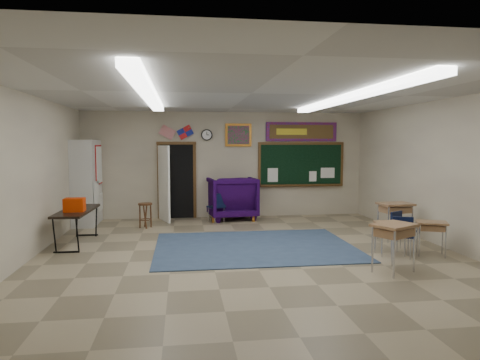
{
  "coord_description": "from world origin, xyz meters",
  "views": [
    {
      "loc": [
        -1.25,
        -7.65,
        2.09
      ],
      "look_at": [
        -0.01,
        1.5,
        1.32
      ],
      "focal_mm": 32.0,
      "sensor_mm": 36.0,
      "label": 1
    }
  ],
  "objects": [
    {
      "name": "floor",
      "position": [
        0.0,
        0.0,
        0.0
      ],
      "size": [
        9.0,
        9.0,
        0.0
      ],
      "primitive_type": "plane",
      "color": "gray",
      "rests_on": "ground"
    },
    {
      "name": "back_wall",
      "position": [
        0.0,
        4.5,
        1.5
      ],
      "size": [
        8.0,
        0.04,
        3.0
      ],
      "primitive_type": "cube",
      "color": "beige",
      "rests_on": "floor"
    },
    {
      "name": "front_wall",
      "position": [
        0.0,
        -4.5,
        1.5
      ],
      "size": [
        8.0,
        0.04,
        3.0
      ],
      "primitive_type": "cube",
      "color": "beige",
      "rests_on": "floor"
    },
    {
      "name": "left_wall",
      "position": [
        -4.0,
        0.0,
        1.5
      ],
      "size": [
        0.04,
        9.0,
        3.0
      ],
      "primitive_type": "cube",
      "color": "beige",
      "rests_on": "floor"
    },
    {
      "name": "right_wall",
      "position": [
        4.0,
        0.0,
        1.5
      ],
      "size": [
        0.04,
        9.0,
        3.0
      ],
      "primitive_type": "cube",
      "color": "beige",
      "rests_on": "floor"
    },
    {
      "name": "ceiling",
      "position": [
        0.0,
        0.0,
        3.0
      ],
      "size": [
        8.0,
        9.0,
        0.04
      ],
      "primitive_type": "cube",
      "color": "silver",
      "rests_on": "back_wall"
    },
    {
      "name": "area_rug",
      "position": [
        0.2,
        0.8,
        0.01
      ],
      "size": [
        4.0,
        3.0,
        0.02
      ],
      "primitive_type": "cube",
      "color": "#364A67",
      "rests_on": "floor"
    },
    {
      "name": "fluorescent_strips",
      "position": [
        0.0,
        0.0,
        2.94
      ],
      "size": [
        3.86,
        6.0,
        0.1
      ],
      "primitive_type": null,
      "color": "white",
      "rests_on": "ceiling"
    },
    {
      "name": "doorway",
      "position": [
        -1.5,
        4.35,
        1.06
      ],
      "size": [
        1.1,
        0.89,
        2.16
      ],
      "color": "black",
      "rests_on": "back_wall"
    },
    {
      "name": "chalkboard",
      "position": [
        2.2,
        4.46,
        1.46
      ],
      "size": [
        2.55,
        0.14,
        1.3
      ],
      "color": "#523517",
      "rests_on": "back_wall"
    },
    {
      "name": "bulletin_board",
      "position": [
        2.2,
        4.47,
        2.45
      ],
      "size": [
        2.1,
        0.05,
        0.55
      ],
      "color": "#B1120F",
      "rests_on": "back_wall"
    },
    {
      "name": "framed_art_print",
      "position": [
        0.35,
        4.47,
        2.35
      ],
      "size": [
        0.75,
        0.05,
        0.65
      ],
      "color": "#AB6821",
      "rests_on": "back_wall"
    },
    {
      "name": "wall_clock",
      "position": [
        -0.55,
        4.47,
        2.35
      ],
      "size": [
        0.32,
        0.05,
        0.32
      ],
      "color": "black",
      "rests_on": "back_wall"
    },
    {
      "name": "wall_flags",
      "position": [
        -1.4,
        4.44,
        2.48
      ],
      "size": [
        1.16,
        0.06,
        0.7
      ],
      "primitive_type": null,
      "color": "red",
      "rests_on": "back_wall"
    },
    {
      "name": "storage_cabinet",
      "position": [
        -3.71,
        3.85,
        1.1
      ],
      "size": [
        0.59,
        1.25,
        2.2
      ],
      "color": "beige",
      "rests_on": "floor"
    },
    {
      "name": "wingback_armchair",
      "position": [
        0.11,
        4.15,
        0.6
      ],
      "size": [
        1.41,
        1.44,
        1.19
      ],
      "primitive_type": "imported",
      "rotation": [
        0.0,
        0.0,
        3.25
      ],
      "color": "#1C0533",
      "rests_on": "floor"
    },
    {
      "name": "student_chair_reading",
      "position": [
        -0.35,
        3.69,
        0.4
      ],
      "size": [
        0.55,
        0.55,
        0.8
      ],
      "primitive_type": null,
      "rotation": [
        0.0,
        0.0,
        3.68
      ],
      "color": "black",
      "rests_on": "floor"
    },
    {
      "name": "student_chair_desk_a",
      "position": [
        2.76,
        -0.34,
        0.39
      ],
      "size": [
        0.51,
        0.51,
        0.79
      ],
      "primitive_type": null,
      "rotation": [
        0.0,
        0.0,
        2.77
      ],
      "color": "black",
      "rests_on": "floor"
    },
    {
      "name": "student_chair_desk_b",
      "position": [
        3.03,
        0.09,
        0.38
      ],
      "size": [
        0.52,
        0.52,
        0.76
      ],
      "primitive_type": null,
      "rotation": [
        0.0,
        0.0,
        0.5
      ],
      "color": "black",
      "rests_on": "floor"
    },
    {
      "name": "student_desk_front_left",
      "position": [
        2.63,
        -0.15,
        0.35
      ],
      "size": [
        0.54,
        0.42,
        0.63
      ],
      "rotation": [
        0.0,
        0.0,
        -0.04
      ],
      "color": "#956C45",
      "rests_on": "floor"
    },
    {
      "name": "student_desk_front_right",
      "position": [
        3.34,
        1.01,
        0.46
      ],
      "size": [
        0.72,
        0.57,
        0.82
      ],
      "rotation": [
        0.0,
        0.0,
        0.09
      ],
      "color": "#956C45",
      "rests_on": "floor"
    },
    {
      "name": "student_desk_back_left",
      "position": [
        2.16,
        -1.2,
        0.45
      ],
      "size": [
        0.83,
        0.76,
        0.8
      ],
      "rotation": [
        0.0,
        0.0,
        0.5
      ],
      "color": "#956C45",
      "rests_on": "floor"
    },
    {
      "name": "student_desk_back_right",
      "position": [
        3.38,
        -0.3,
        0.36
      ],
      "size": [
        0.65,
        0.58,
        0.65
      ],
      "rotation": [
        0.0,
        0.0,
        -0.41
      ],
      "color": "#956C45",
      "rests_on": "floor"
    },
    {
      "name": "folding_table",
      "position": [
        -3.45,
        1.58,
        0.4
      ],
      "size": [
        0.64,
        1.77,
        1.0
      ],
      "rotation": [
        0.0,
        0.0,
        -0.03
      ],
      "color": "black",
      "rests_on": "floor"
    },
    {
      "name": "wooden_stool",
      "position": [
        -2.17,
        3.15,
        0.32
      ],
      "size": [
        0.35,
        0.35,
        0.62
      ],
      "color": "#543019",
      "rests_on": "floor"
    }
  ]
}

